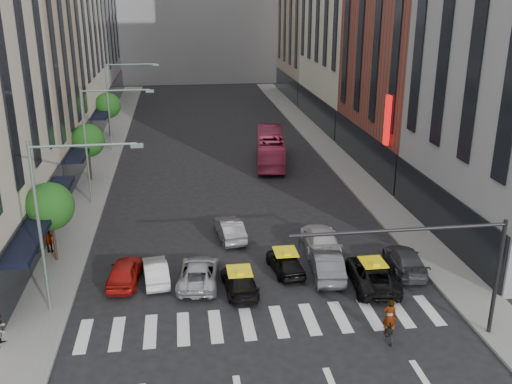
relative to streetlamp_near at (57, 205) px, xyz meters
name	(u,v)px	position (x,y,z in m)	size (l,w,h in m)	color
ground	(272,339)	(10.04, -4.00, -5.90)	(160.00, 160.00, 0.00)	black
sidewalk_left	(101,167)	(-1.46, 26.00, -5.83)	(3.00, 96.00, 0.15)	slate
sidewalk_right	(337,158)	(21.54, 26.00, -5.83)	(3.00, 96.00, 0.15)	slate
building_left_b	(17,39)	(-6.96, 24.00, 6.10)	(8.00, 16.00, 24.00)	tan
building_right_b	(413,24)	(27.04, 23.00, 7.10)	(8.00, 18.00, 26.00)	brown
building_right_d	(314,4)	(27.04, 61.00, 8.10)	(8.00, 18.00, 28.00)	tan
tree_near	(50,206)	(-1.76, 6.00, -2.25)	(2.88, 2.88, 4.95)	black
tree_mid	(88,141)	(-1.76, 22.00, -2.25)	(2.88, 2.88, 4.95)	black
tree_far	(108,106)	(-1.76, 38.00, -2.25)	(2.88, 2.88, 4.95)	black
streetlamp_near	(57,205)	(0.00, 0.00, 0.00)	(5.38, 0.25, 9.00)	gray
streetlamp_mid	(98,130)	(0.00, 16.00, 0.00)	(5.38, 0.25, 9.00)	gray
streetlamp_far	(117,94)	(0.00, 32.00, 0.00)	(5.38, 0.25, 9.00)	gray
traffic_signal	(443,254)	(17.74, -5.00, -1.43)	(10.10, 0.20, 6.00)	black
liberty_sign	(387,120)	(22.64, 16.00, 0.10)	(0.30, 0.70, 4.00)	red
car_red	(125,272)	(2.64, 2.69, -5.20)	(1.65, 4.11, 1.40)	#9F130E
car_white_front	(156,271)	(4.38, 2.68, -5.28)	(1.32, 3.80, 1.25)	silver
car_silver	(199,273)	(6.82, 2.08, -5.24)	(2.19, 4.76, 1.32)	#AEAFB4
taxi_left	(240,281)	(9.02, 0.87, -5.30)	(1.71, 4.19, 1.22)	black
taxi_center	(285,262)	(11.94, 2.74, -5.25)	(1.55, 3.85, 1.31)	black
car_grey_mid	(327,263)	(14.25, 2.01, -5.13)	(1.63, 4.68, 1.54)	#47484F
taxi_right	(372,274)	(16.50, 0.51, -5.19)	(2.36, 5.12, 1.42)	black
car_grey_curb	(405,260)	(19.04, 2.01, -5.23)	(1.88, 4.61, 1.34)	#393B40
car_row2_left	(230,229)	(9.14, 8.07, -5.20)	(1.49, 4.26, 1.40)	#9B9A9F
car_row2_right	(320,239)	(14.75, 5.53, -5.14)	(2.13, 5.23, 1.52)	#B8B8B8
bus	(270,148)	(14.73, 25.56, -4.43)	(2.48, 10.62, 2.96)	#C53965
motorcycle	(388,330)	(15.58, -4.66, -5.43)	(0.63, 1.82, 0.96)	black
rider	(391,304)	(15.58, -4.66, -4.02)	(0.68, 0.44, 1.85)	gray
pedestrian_near	(0,329)	(-2.56, -2.88, -4.97)	(0.77, 0.60, 1.58)	gray
pedestrian_far	(49,241)	(-2.33, 7.15, -4.97)	(0.91, 0.38, 1.56)	gray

